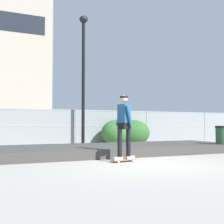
% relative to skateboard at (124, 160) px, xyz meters
% --- Properties ---
extents(ground_plane, '(120.00, 120.00, 0.00)m').
position_rel_skateboard_xyz_m(ground_plane, '(0.37, -0.49, -0.06)').
color(ground_plane, '#9E998E').
extents(gravel_berm, '(10.20, 3.12, 0.31)m').
position_rel_skateboard_xyz_m(gravel_berm, '(0.37, 2.28, 0.10)').
color(gravel_berm, '#3D3A38').
rests_on(gravel_berm, ground_plane).
extents(skateboard, '(0.82, 0.35, 0.07)m').
position_rel_skateboard_xyz_m(skateboard, '(0.00, 0.00, 0.00)').
color(skateboard, '#9E5B33').
rests_on(skateboard, ground_plane).
extents(skater, '(0.73, 0.61, 1.85)m').
position_rel_skateboard_xyz_m(skater, '(0.00, -0.00, 1.07)').
color(skater, '#B2ADA8').
rests_on(skater, skateboard).
extents(chain_fence, '(25.33, 0.06, 1.85)m').
position_rel_skateboard_xyz_m(chain_fence, '(0.37, 6.71, 0.87)').
color(chain_fence, gray).
rests_on(chain_fence, ground_plane).
extents(street_lamp, '(0.44, 0.44, 6.59)m').
position_rel_skateboard_xyz_m(street_lamp, '(0.57, 6.02, 4.06)').
color(street_lamp, black).
rests_on(street_lamp, ground_plane).
extents(parked_car_near, '(4.46, 2.06, 1.66)m').
position_rel_skateboard_xyz_m(parked_car_near, '(-2.88, 10.46, 0.78)').
color(parked_car_near, black).
rests_on(parked_car_near, ground_plane).
extents(shrub_center, '(1.72, 1.41, 1.33)m').
position_rel_skateboard_xyz_m(shrub_center, '(2.39, 5.93, 0.61)').
color(shrub_center, '#336B2D').
rests_on(shrub_center, ground_plane).
extents(shrub_right, '(1.70, 1.39, 1.31)m').
position_rel_skateboard_xyz_m(shrub_right, '(3.25, 5.70, 0.60)').
color(shrub_right, '#2D5B28').
rests_on(shrub_right, ground_plane).
extents(trash_bin, '(0.59, 0.59, 1.03)m').
position_rel_skateboard_xyz_m(trash_bin, '(4.83, 1.14, 0.46)').
color(trash_bin, '#2D5133').
rests_on(trash_bin, ground_plane).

